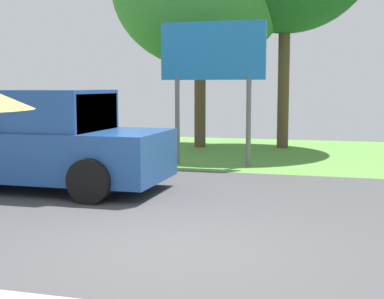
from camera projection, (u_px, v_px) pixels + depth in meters
name	position (u px, v px, depth m)	size (l,w,h in m)	color
ground_plane	(221.00, 203.00, 9.36)	(40.00, 22.00, 0.20)	#424244
pickup_truck	(33.00, 143.00, 10.42)	(5.20, 2.28, 1.88)	#1E478C
roadside_billboard	(213.00, 61.00, 13.24)	(2.60, 0.12, 3.50)	slate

